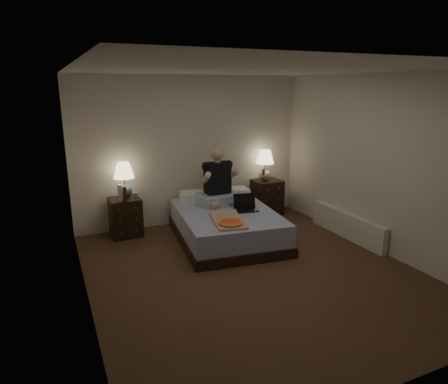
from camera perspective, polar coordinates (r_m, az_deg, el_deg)
name	(u,v)px	position (r m, az deg, el deg)	size (l,w,h in m)	color
floor	(253,272)	(5.25, 4.11, -11.35)	(4.00, 4.50, 0.00)	brown
ceiling	(257,69)	(4.71, 4.70, 17.07)	(4.00, 4.50, 0.00)	white
wall_back	(192,151)	(6.85, -4.66, 5.90)	(4.00, 2.50, 0.00)	silver
wall_front	(406,242)	(3.13, 24.55, -6.50)	(4.00, 2.50, 0.00)	silver
wall_left	(80,196)	(4.27, -19.92, -0.49)	(4.50, 2.50, 0.00)	silver
wall_right	(380,165)	(6.03, 21.39, 3.67)	(4.50, 2.50, 0.00)	silver
bed	(227,226)	(6.17, 0.37, -4.82)	(1.40, 1.87, 0.47)	#576FAF
nightstand_left	(126,217)	(6.52, -13.88, -3.51)	(0.47, 0.43, 0.61)	black
nightstand_right	(267,197)	(7.45, 6.11, -0.72)	(0.49, 0.44, 0.64)	black
lamp_left	(124,180)	(6.42, -14.06, 1.64)	(0.32, 0.32, 0.56)	#264A8C
lamp_right	(265,165)	(7.28, 5.88, 3.79)	(0.32, 0.32, 0.56)	#9A9891
water_bottle	(120,192)	(6.32, -14.62, -0.06)	(0.07, 0.07, 0.25)	white
soda_can	(136,195)	(6.37, -12.43, -0.48)	(0.07, 0.07, 0.10)	silver
beer_bottle_left	(125,194)	(6.26, -14.00, -0.25)	(0.06, 0.06, 0.23)	#581C0C
beer_bottle_right	(263,175)	(7.24, 5.65, 2.40)	(0.06, 0.06, 0.23)	#5D310D
person	(219,176)	(6.37, -0.75, 2.35)	(0.66, 0.52, 0.93)	black
laptop	(246,203)	(6.10, 3.23, -1.60)	(0.34, 0.28, 0.24)	black
pizza_box	(231,223)	(5.45, 0.96, -4.51)	(0.40, 0.76, 0.08)	tan
radiator	(347,225)	(6.58, 17.14, -4.56)	(0.10, 1.60, 0.40)	silver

